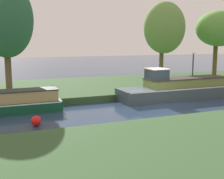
{
  "coord_description": "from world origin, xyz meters",
  "views": [
    {
      "loc": [
        -9.23,
        -15.17,
        3.78
      ],
      "look_at": [
        -2.5,
        1.2,
        0.9
      ],
      "focal_mm": 46.89,
      "sensor_mm": 36.0,
      "label": 1
    }
  ],
  "objects_px": {
    "willow_tree_left": "(6,20)",
    "willow_tree_centre": "(164,28)",
    "forest_narrowboat": "(16,103)",
    "channel_buoy": "(36,121)",
    "slate_barge": "(189,88)",
    "mooring_post_far": "(53,92)",
    "willow_tree_right": "(220,29)",
    "lamp_post": "(193,64)"
  },
  "relations": [
    {
      "from": "forest_narrowboat",
      "to": "channel_buoy",
      "type": "distance_m",
      "value": 3.24
    },
    {
      "from": "mooring_post_far",
      "to": "slate_barge",
      "type": "bearing_deg",
      "value": -8.25
    },
    {
      "from": "willow_tree_centre",
      "to": "willow_tree_left",
      "type": "bearing_deg",
      "value": -170.41
    },
    {
      "from": "willow_tree_left",
      "to": "willow_tree_centre",
      "type": "xyz_separation_m",
      "value": [
        13.82,
        2.33,
        -0.2
      ]
    },
    {
      "from": "willow_tree_left",
      "to": "lamp_post",
      "type": "relative_size",
      "value": 2.85
    },
    {
      "from": "forest_narrowboat",
      "to": "channel_buoy",
      "type": "relative_size",
      "value": 10.88
    },
    {
      "from": "mooring_post_far",
      "to": "forest_narrowboat",
      "type": "bearing_deg",
      "value": -150.13
    },
    {
      "from": "willow_tree_left",
      "to": "willow_tree_right",
      "type": "distance_m",
      "value": 19.73
    },
    {
      "from": "forest_narrowboat",
      "to": "mooring_post_far",
      "type": "xyz_separation_m",
      "value": [
        2.29,
        1.31,
        0.26
      ]
    },
    {
      "from": "willow_tree_centre",
      "to": "channel_buoy",
      "type": "relative_size",
      "value": 14.74
    },
    {
      "from": "forest_narrowboat",
      "to": "willow_tree_centre",
      "type": "relative_size",
      "value": 0.74
    },
    {
      "from": "slate_barge",
      "to": "willow_tree_right",
      "type": "distance_m",
      "value": 11.34
    },
    {
      "from": "mooring_post_far",
      "to": "channel_buoy",
      "type": "height_order",
      "value": "mooring_post_far"
    },
    {
      "from": "forest_narrowboat",
      "to": "mooring_post_far",
      "type": "bearing_deg",
      "value": 29.87
    },
    {
      "from": "mooring_post_far",
      "to": "willow_tree_left",
      "type": "bearing_deg",
      "value": 124.1
    },
    {
      "from": "willow_tree_left",
      "to": "willow_tree_right",
      "type": "xyz_separation_m",
      "value": [
        19.66,
        1.65,
        -0.21
      ]
    },
    {
      "from": "forest_narrowboat",
      "to": "channel_buoy",
      "type": "height_order",
      "value": "forest_narrowboat"
    },
    {
      "from": "forest_narrowboat",
      "to": "willow_tree_centre",
      "type": "distance_m",
      "value": 16.15
    },
    {
      "from": "willow_tree_left",
      "to": "lamp_post",
      "type": "xyz_separation_m",
      "value": [
        13.68,
        -2.21,
        -3.19
      ]
    },
    {
      "from": "forest_narrowboat",
      "to": "channel_buoy",
      "type": "xyz_separation_m",
      "value": [
        0.63,
        -3.16,
        -0.28
      ]
    },
    {
      "from": "slate_barge",
      "to": "channel_buoy",
      "type": "relative_size",
      "value": 21.88
    },
    {
      "from": "channel_buoy",
      "to": "lamp_post",
      "type": "bearing_deg",
      "value": 23.72
    },
    {
      "from": "willow_tree_right",
      "to": "channel_buoy",
      "type": "bearing_deg",
      "value": -153.24
    },
    {
      "from": "forest_narrowboat",
      "to": "lamp_post",
      "type": "height_order",
      "value": "lamp_post"
    },
    {
      "from": "slate_barge",
      "to": "willow_tree_left",
      "type": "distance_m",
      "value": 13.2
    },
    {
      "from": "willow_tree_left",
      "to": "mooring_post_far",
      "type": "xyz_separation_m",
      "value": [
        2.33,
        -3.45,
        -4.48
      ]
    },
    {
      "from": "slate_barge",
      "to": "lamp_post",
      "type": "distance_m",
      "value": 3.7
    },
    {
      "from": "channel_buoy",
      "to": "willow_tree_centre",
      "type": "bearing_deg",
      "value": 37.97
    },
    {
      "from": "willow_tree_centre",
      "to": "willow_tree_right",
      "type": "relative_size",
      "value": 1.1
    },
    {
      "from": "channel_buoy",
      "to": "forest_narrowboat",
      "type": "bearing_deg",
      "value": 101.25
    },
    {
      "from": "forest_narrowboat",
      "to": "willow_tree_left",
      "type": "height_order",
      "value": "willow_tree_left"
    },
    {
      "from": "willow_tree_right",
      "to": "lamp_post",
      "type": "height_order",
      "value": "willow_tree_right"
    },
    {
      "from": "forest_narrowboat",
      "to": "mooring_post_far",
      "type": "distance_m",
      "value": 2.65
    },
    {
      "from": "slate_barge",
      "to": "willow_tree_right",
      "type": "bearing_deg",
      "value": 37.85
    },
    {
      "from": "willow_tree_left",
      "to": "willow_tree_right",
      "type": "bearing_deg",
      "value": 4.79
    },
    {
      "from": "willow_tree_right",
      "to": "mooring_post_far",
      "type": "height_order",
      "value": "willow_tree_right"
    },
    {
      "from": "willow_tree_centre",
      "to": "mooring_post_far",
      "type": "bearing_deg",
      "value": -153.28
    },
    {
      "from": "lamp_post",
      "to": "channel_buoy",
      "type": "height_order",
      "value": "lamp_post"
    },
    {
      "from": "forest_narrowboat",
      "to": "mooring_post_far",
      "type": "relative_size",
      "value": 6.87
    },
    {
      "from": "slate_barge",
      "to": "mooring_post_far",
      "type": "bearing_deg",
      "value": 171.75
    },
    {
      "from": "forest_narrowboat",
      "to": "willow_tree_left",
      "type": "xyz_separation_m",
      "value": [
        -0.04,
        4.76,
        4.74
      ]
    },
    {
      "from": "lamp_post",
      "to": "willow_tree_right",
      "type": "bearing_deg",
      "value": 32.84
    }
  ]
}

